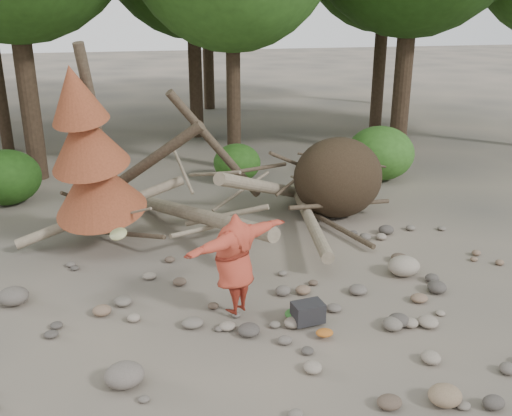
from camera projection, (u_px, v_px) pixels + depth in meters
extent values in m
plane|color=#514C44|center=(284.00, 313.00, 9.75)|extent=(120.00, 120.00, 0.00)
ellipsoid|color=#332619|center=(338.00, 178.00, 13.92)|extent=(2.20, 1.87, 1.98)
cylinder|color=gray|center=(195.00, 215.00, 12.73)|extent=(2.61, 5.11, 1.08)
cylinder|color=gray|center=(268.00, 187.00, 13.46)|extent=(3.18, 3.71, 1.90)
cylinder|color=brown|center=(136.00, 171.00, 13.00)|extent=(3.08, 1.91, 2.49)
cylinder|color=gray|center=(309.00, 217.00, 13.18)|extent=(1.13, 4.98, 0.43)
cylinder|color=brown|center=(217.00, 147.00, 13.47)|extent=(2.39, 1.03, 2.89)
cylinder|color=gray|center=(103.00, 211.00, 12.51)|extent=(3.71, 0.86, 1.20)
cylinder|color=#4C3F30|center=(128.00, 234.00, 12.30)|extent=(1.52, 1.70, 0.49)
cylinder|color=gray|center=(241.00, 191.00, 13.55)|extent=(1.57, 0.85, 0.69)
cylinder|color=#4C3F30|center=(299.00, 165.00, 14.22)|extent=(1.92, 1.25, 1.10)
cylinder|color=gray|center=(182.00, 168.00, 12.82)|extent=(0.37, 1.42, 0.85)
cylinder|color=#4C3F30|center=(337.00, 227.00, 13.11)|extent=(0.79, 2.54, 0.12)
cylinder|color=gray|center=(209.00, 228.00, 12.26)|extent=(1.78, 1.11, 0.29)
cylinder|color=#4C3F30|center=(101.00, 146.00, 11.85)|extent=(0.67, 1.13, 4.35)
cone|color=brown|center=(96.00, 183.00, 11.76)|extent=(2.06, 2.13, 1.86)
cone|color=brown|center=(85.00, 138.00, 11.21)|extent=(1.71, 1.78, 1.65)
cone|color=brown|center=(75.00, 93.00, 10.72)|extent=(1.23, 1.30, 1.41)
cylinder|color=#38281C|center=(19.00, 23.00, 15.84)|extent=(0.56, 0.56, 8.96)
cylinder|color=#38281C|center=(233.00, 54.00, 17.19)|extent=(0.44, 0.44, 7.14)
cylinder|color=#38281C|center=(408.00, 13.00, 18.67)|extent=(0.60, 0.60, 9.45)
cylinder|color=#38281C|center=(194.00, 24.00, 21.42)|extent=(0.52, 0.52, 8.54)
cylinder|color=#38281C|center=(382.00, 29.00, 22.77)|extent=(0.50, 0.50, 8.12)
cylinder|color=#38281C|center=(207.00, 18.00, 27.48)|extent=(0.54, 0.54, 8.75)
cylinder|color=#38281C|center=(383.00, 26.00, 29.16)|extent=(0.46, 0.46, 7.84)
ellipsoid|color=#1F4612|center=(6.00, 177.00, 14.89)|extent=(1.80, 1.80, 1.44)
ellipsoid|color=#295919|center=(237.00, 163.00, 16.88)|extent=(1.40, 1.40, 1.12)
ellipsoid|color=#336920|center=(380.00, 153.00, 16.98)|extent=(2.00, 2.00, 1.60)
imported|color=#A93826|center=(235.00, 263.00, 9.38)|extent=(2.15, 1.62, 1.75)
cylinder|color=tan|center=(118.00, 234.00, 8.58)|extent=(0.30, 0.31, 0.15)
cube|color=black|center=(308.00, 315.00, 9.34)|extent=(0.54, 0.39, 0.34)
ellipsoid|color=#2D6528|center=(296.00, 316.00, 9.50)|extent=(0.40, 0.33, 0.15)
ellipsoid|color=#A1551B|center=(324.00, 335.00, 8.99)|extent=(0.28, 0.23, 0.10)
ellipsoid|color=#665D55|center=(124.00, 375.00, 7.84)|extent=(0.55, 0.50, 0.33)
ellipsoid|color=#836B52|center=(445.00, 395.00, 7.48)|extent=(0.45, 0.40, 0.27)
ellipsoid|color=gray|center=(404.00, 266.00, 11.06)|extent=(0.63, 0.57, 0.38)
ellipsoid|color=#5B544D|center=(13.00, 296.00, 9.98)|extent=(0.53, 0.48, 0.32)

